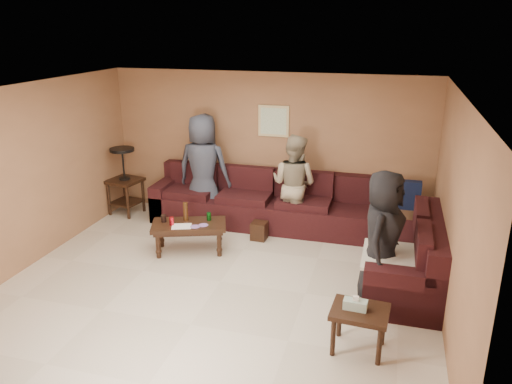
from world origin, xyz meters
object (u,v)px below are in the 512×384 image
end_table_left (125,180)px  waste_bin (259,231)px  sectional_sofa (303,223)px  person_left (203,168)px  person_right (382,237)px  person_middle (294,184)px  side_table_right (359,315)px  coffee_table (189,227)px

end_table_left → waste_bin: end_table_left is taller
sectional_sofa → person_left: size_ratio=2.52×
end_table_left → person_right: person_right is taller
person_middle → person_right: size_ratio=0.98×
sectional_sofa → waste_bin: size_ratio=16.39×
sectional_sofa → end_table_left: bearing=172.8°
waste_bin → person_right: size_ratio=0.17×
person_middle → end_table_left: bearing=17.7°
waste_bin → person_middle: 0.93m
end_table_left → waste_bin: bearing=-10.2°
person_right → end_table_left: bearing=81.4°
sectional_sofa → person_middle: size_ratio=2.88×
side_table_right → waste_bin: (-1.73, 2.44, -0.27)m
person_middle → coffee_table: bearing=58.9°
sectional_sofa → person_left: person_left is taller
person_right → side_table_right: bearing=-175.0°
waste_bin → person_left: (-1.13, 0.56, 0.78)m
sectional_sofa → person_middle: 0.68m
sectional_sofa → side_table_right: sectional_sofa is taller
coffee_table → person_right: 2.87m
coffee_table → side_table_right: 3.14m
end_table_left → person_left: person_left is taller
person_left → person_middle: (1.57, -0.09, -0.12)m
end_table_left → person_left: (1.46, 0.10, 0.30)m
coffee_table → waste_bin: 1.16m
waste_bin → person_middle: (0.44, 0.47, 0.67)m
end_table_left → sectional_sofa: bearing=-7.2°
sectional_sofa → end_table_left: end_table_left is taller
waste_bin → sectional_sofa: bearing=4.5°
side_table_right → sectional_sofa: bearing=112.7°
person_left → person_right: bearing=147.7°
coffee_table → side_table_right: bearing=-33.6°
end_table_left → side_table_right: end_table_left is taller
sectional_sofa → end_table_left: (-3.27, 0.41, 0.30)m
waste_bin → person_left: bearing=153.6°
coffee_table → person_middle: (1.33, 1.17, 0.42)m
sectional_sofa → person_left: (-1.81, 0.51, 0.60)m
waste_bin → person_left: person_left is taller
end_table_left → person_middle: bearing=0.1°
end_table_left → person_right: bearing=-21.5°
waste_bin → coffee_table: bearing=-141.8°
coffee_table → person_left: bearing=100.8°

